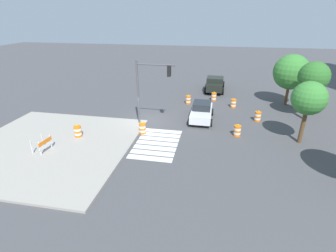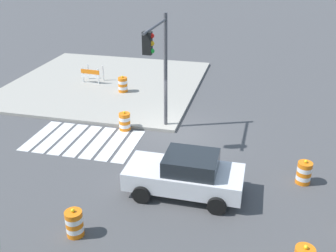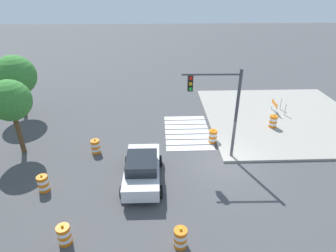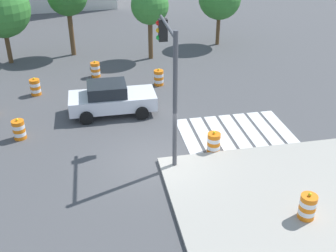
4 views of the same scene
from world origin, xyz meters
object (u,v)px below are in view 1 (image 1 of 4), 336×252
Objects in this scene: traffic_light_pole at (151,82)px; street_tree_streetside_mid at (314,77)px; pickup_truck at (215,84)px; street_tree_corner_lot at (309,99)px; traffic_barrel_crosswalk_end at (233,103)px; traffic_barrel_median_near at (258,116)px; street_tree_streetside_near at (291,72)px; traffic_barrel_on_sidewalk at (78,131)px; traffic_barrel_near_corner at (188,100)px; construction_barricade at (44,144)px; traffic_barrel_lane_center at (237,131)px; sports_car at (202,111)px; traffic_barrel_far_curb at (142,128)px; traffic_barrel_median_far at (214,97)px.

traffic_light_pole is 14.39m from street_tree_streetside_mid.
pickup_truck is 1.08× the size of street_tree_corner_lot.
traffic_barrel_crosswalk_end is 3.95m from traffic_barrel_median_near.
traffic_barrel_on_sidewalk is at bearing -56.87° from street_tree_streetside_near.
street_tree_streetside_near is (-1.72, 10.47, 3.09)m from traffic_barrel_near_corner.
street_tree_streetside_mid is (-10.27, 20.11, 3.28)m from construction_barricade.
street_tree_corner_lot reaches higher than traffic_barrel_crosswalk_end.
street_tree_streetside_mid is (-4.90, 6.45, 3.54)m from traffic_barrel_lane_center.
street_tree_streetside_mid is (-1.34, 4.43, 3.54)m from traffic_barrel_median_near.
sports_car is at bearing -55.37° from street_tree_streetside_near.
pickup_truck is at bearing 158.08° from traffic_barrel_far_curb.
pickup_truck is 5.10× the size of traffic_barrel_lane_center.
street_tree_streetside_near is at bearing 126.69° from construction_barricade.
traffic_barrel_crosswalk_end is at bearing -70.00° from street_tree_streetside_near.
pickup_truck is at bearing 147.62° from construction_barricade.
traffic_barrel_lane_center is 0.19× the size of traffic_light_pole.
traffic_barrel_on_sidewalk is at bearing -67.84° from street_tree_streetside_mid.
traffic_barrel_on_sidewalk is (1.79, -4.78, 0.15)m from traffic_barrel_far_curb.
traffic_barrel_crosswalk_end and traffic_barrel_median_near have the same top height.
traffic_barrel_crosswalk_end is 1.00× the size of traffic_barrel_on_sidewalk.
traffic_light_pole is at bearing -95.45° from street_tree_corner_lot.
construction_barricade is 9.41m from traffic_light_pole.
construction_barricade is (8.93, -15.68, 0.27)m from traffic_barrel_median_near.
traffic_barrel_median_near is at bearing 106.04° from traffic_light_pole.
traffic_barrel_on_sidewalk is at bearing -41.37° from traffic_barrel_median_far.
pickup_truck is 5.10× the size of traffic_barrel_on_sidewalk.
traffic_barrel_near_corner is 7.81m from traffic_barrel_median_near.
street_tree_streetside_mid is at bearing 64.65° from traffic_barrel_median_far.
traffic_barrel_on_sidewalk reaches higher than traffic_barrel_median_far.
street_tree_streetside_mid reaches higher than construction_barricade.
traffic_barrel_on_sidewalk reaches higher than construction_barricade.
street_tree_corner_lot is (3.85, 2.64, 3.08)m from traffic_barrel_median_near.
street_tree_corner_lot reaches higher than traffic_barrel_median_far.
traffic_light_pole reaches higher than traffic_barrel_lane_center.
traffic_barrel_median_near is 10.36m from traffic_light_pole.
traffic_barrel_near_corner is at bearing -80.66° from street_tree_streetside_near.
street_tree_streetside_near reaches higher than street_tree_corner_lot.
street_tree_streetside_mid is at bearing 106.82° from traffic_barrel_median_near.
traffic_barrel_crosswalk_end is 1.00× the size of traffic_barrel_median_near.
traffic_barrel_on_sidewalk reaches higher than traffic_barrel_median_near.
traffic_barrel_far_curb is at bearing -64.77° from traffic_barrel_median_near.
pickup_truck reaches higher than traffic_barrel_median_near.
traffic_barrel_on_sidewalk reaches higher than traffic_barrel_crosswalk_end.
sports_car is 13.45m from construction_barricade.
pickup_truck reaches higher than traffic_barrel_near_corner.
street_tree_corner_lot is (7.57, 9.51, 3.08)m from traffic_barrel_near_corner.
traffic_barrel_near_corner is 15.42m from construction_barricade.
sports_car is at bearing 21.94° from traffic_barrel_near_corner.
traffic_barrel_median_near is at bearing 119.66° from construction_barricade.
sports_car is 3.32× the size of construction_barricade.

